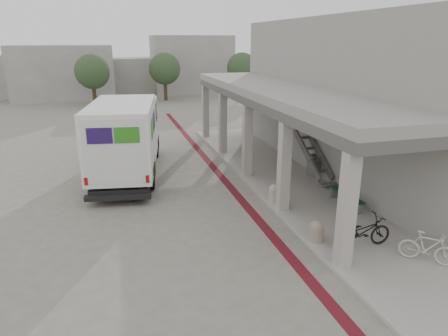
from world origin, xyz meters
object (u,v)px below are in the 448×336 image
object	(u,v)px
fedex_truck	(126,135)
bench	(346,197)
utility_cabinet	(314,166)
bicycle_black	(362,232)
bicycle_cream	(428,247)

from	to	relation	value
fedex_truck	bench	world-z (taller)	fedex_truck
bench	utility_cabinet	bearing A→B (deg)	85.19
fedex_truck	utility_cabinet	bearing A→B (deg)	-11.04
bench	utility_cabinet	xyz separation A→B (m)	(0.50, 3.43, 0.15)
fedex_truck	bicycle_black	distance (m)	11.22
bicycle_cream	fedex_truck	bearing A→B (deg)	79.52
bench	fedex_truck	bearing A→B (deg)	143.40
utility_cabinet	bicycle_cream	world-z (taller)	utility_cabinet
fedex_truck	utility_cabinet	xyz separation A→B (m)	(8.05, -2.93, -1.26)
bicycle_cream	bench	bearing A→B (deg)	42.93
fedex_truck	bicycle_cream	size ratio (longest dim) A/B	5.67
fedex_truck	bench	bearing A→B (deg)	-31.12
fedex_truck	bench	distance (m)	9.97
utility_cabinet	bicycle_cream	size ratio (longest dim) A/B	0.64
utility_cabinet	bicycle_cream	bearing A→B (deg)	-103.44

